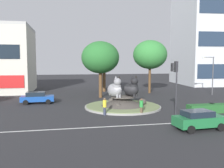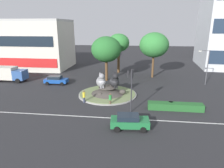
% 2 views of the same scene
% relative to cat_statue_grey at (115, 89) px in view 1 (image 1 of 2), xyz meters
% --- Properties ---
extents(ground_plane, '(160.00, 160.00, 0.00)m').
position_rel_cat_statue_grey_xyz_m(ground_plane, '(0.98, 0.22, -2.24)').
color(ground_plane, '#28282B').
extents(lane_centreline, '(112.00, 0.20, 0.01)m').
position_rel_cat_statue_grey_xyz_m(lane_centreline, '(0.98, -7.87, -2.24)').
color(lane_centreline, silver).
rests_on(lane_centreline, ground).
extents(roundabout_island, '(9.06, 9.06, 1.32)m').
position_rel_cat_statue_grey_xyz_m(roundabout_island, '(0.99, 0.23, -1.71)').
color(roundabout_island, gray).
rests_on(roundabout_island, ground).
extents(cat_statue_grey, '(2.15, 2.74, 2.50)m').
position_rel_cat_statue_grey_xyz_m(cat_statue_grey, '(0.00, 0.00, 0.00)').
color(cat_statue_grey, gray).
rests_on(cat_statue_grey, roundabout_island).
extents(cat_statue_black, '(2.19, 2.84, 2.54)m').
position_rel_cat_statue_grey_xyz_m(cat_statue_black, '(2.07, 0.19, 0.01)').
color(cat_statue_black, black).
rests_on(cat_statue_black, roundabout_island).
extents(traffic_light_mast, '(0.76, 0.48, 5.48)m').
position_rel_cat_statue_grey_xyz_m(traffic_light_mast, '(4.73, -5.81, 1.75)').
color(traffic_light_mast, '#2D2D33').
rests_on(traffic_light_mast, ground).
extents(office_tower, '(19.00, 16.96, 34.40)m').
position_rel_cat_statue_grey_xyz_m(office_tower, '(30.87, 26.15, 14.96)').
color(office_tower, silver).
rests_on(office_tower, ground).
extents(clipped_hedge_strip, '(6.95, 1.20, 0.90)m').
position_rel_cat_statue_grey_xyz_m(clipped_hedge_strip, '(10.45, -4.46, -1.79)').
color(clipped_hedge_strip, '#235B28').
rests_on(clipped_hedge_strip, ground).
extents(broadleaf_tree_behind_island, '(5.86, 5.86, 9.20)m').
position_rel_cat_statue_grey_xyz_m(broadleaf_tree_behind_island, '(8.73, 12.29, 4.45)').
color(broadleaf_tree_behind_island, brown).
rests_on(broadleaf_tree_behind_island, ground).
extents(second_tree_near_tower, '(5.72, 5.72, 8.55)m').
position_rel_cat_statue_grey_xyz_m(second_tree_near_tower, '(-0.46, 8.75, 3.86)').
color(second_tree_near_tower, brown).
rests_on(second_tree_near_tower, ground).
extents(third_tree_left, '(4.73, 4.73, 8.77)m').
position_rel_cat_statue_grey_xyz_m(third_tree_left, '(1.26, 16.05, 4.44)').
color(third_tree_left, brown).
rests_on(third_tree_left, ground).
extents(streetlight_arm, '(1.85, 0.47, 6.30)m').
position_rel_cat_statue_grey_xyz_m(streetlight_arm, '(17.82, 7.95, 1.44)').
color(streetlight_arm, '#4C4C51').
rests_on(streetlight_arm, ground).
extents(pedestrian_yellow_shirt, '(0.37, 0.37, 1.79)m').
position_rel_cat_statue_grey_xyz_m(pedestrian_yellow_shirt, '(-1.83, -3.53, -1.29)').
color(pedestrian_yellow_shirt, '#33384C').
rests_on(pedestrian_yellow_shirt, ground).
extents(pedestrian_green_shirt, '(0.39, 0.39, 1.68)m').
position_rel_cat_statue_grey_xyz_m(pedestrian_green_shirt, '(1.93, -3.96, -1.36)').
color(pedestrian_green_shirt, brown).
rests_on(pedestrian_green_shirt, ground).
extents(sedan_on_far_lane, '(4.22, 2.17, 1.53)m').
position_rel_cat_statue_grey_xyz_m(sedan_on_far_lane, '(-9.40, 5.05, -1.44)').
color(sedan_on_far_lane, '#19479E').
rests_on(sedan_on_far_lane, ground).
extents(hatchback_near_shophouse, '(4.14, 2.20, 1.55)m').
position_rel_cat_statue_grey_xyz_m(hatchback_near_shophouse, '(4.75, -10.07, -1.42)').
color(hatchback_near_shophouse, '#1E6B38').
rests_on(hatchback_near_shophouse, ground).
extents(litter_bin, '(0.56, 0.56, 0.90)m').
position_rel_cat_statue_grey_xyz_m(litter_bin, '(9.96, -4.01, -1.79)').
color(litter_bin, '#2D4233').
rests_on(litter_bin, ground).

